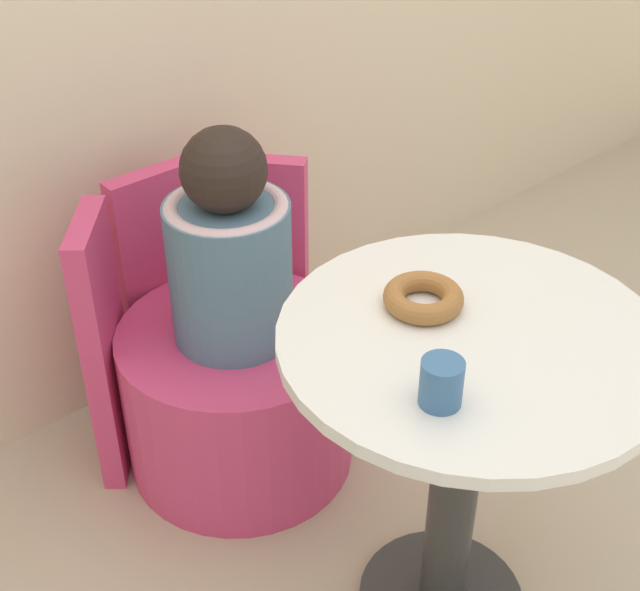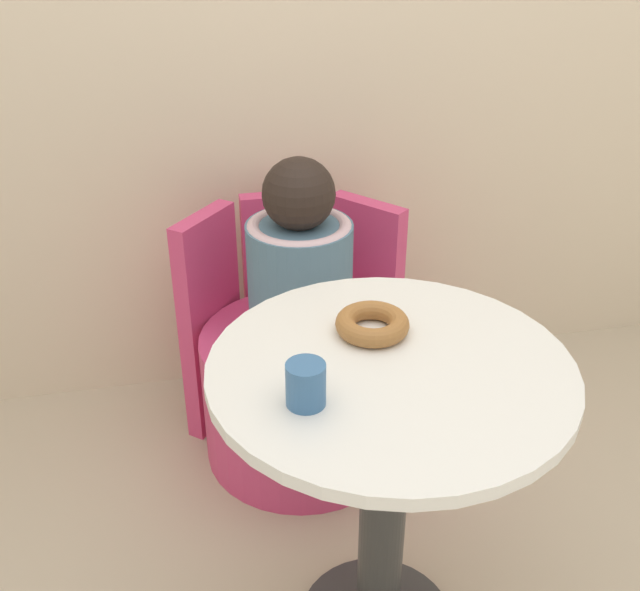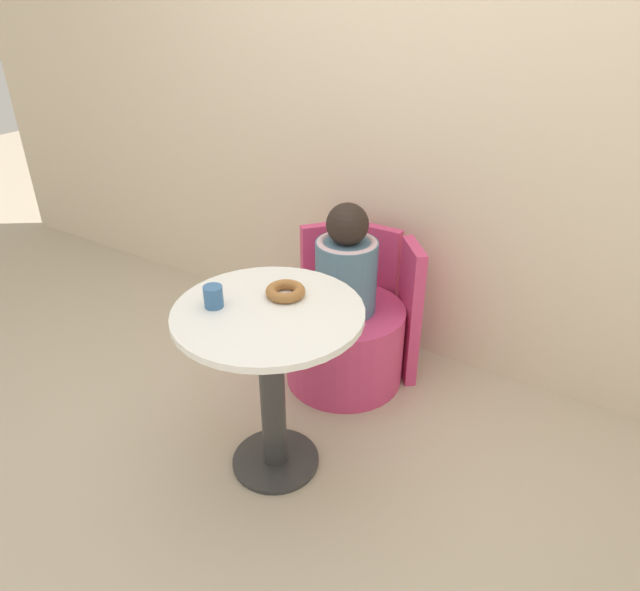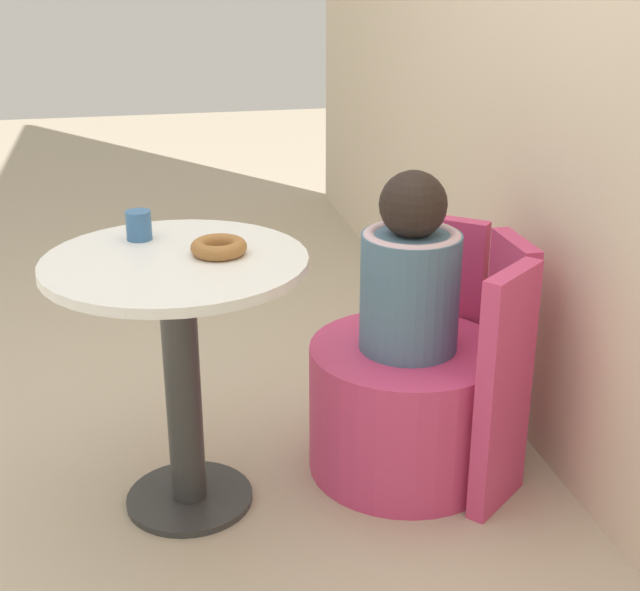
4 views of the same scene
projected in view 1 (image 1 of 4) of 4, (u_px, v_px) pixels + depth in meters
round_table at (462, 421)px, 1.56m from camera, size 0.65×0.65×0.69m
tub_chair at (239, 396)px, 2.09m from camera, size 0.54×0.54×0.37m
booth_backrest at (180, 304)px, 2.15m from camera, size 0.64×0.23×0.66m
child_figure at (229, 250)px, 1.87m from camera, size 0.27×0.27×0.49m
donut at (423, 298)px, 1.51m from camera, size 0.14×0.14×0.04m
cup at (440, 382)px, 1.30m from camera, size 0.06×0.06×0.07m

